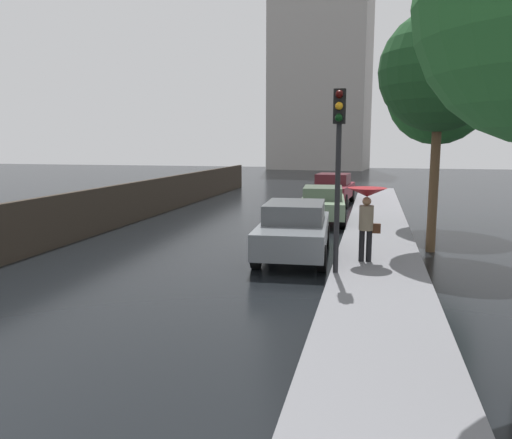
# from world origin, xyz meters

# --- Properties ---
(car_maroon_near_kerb) EXTENTS (2.13, 4.59, 1.54)m
(car_maroon_near_kerb) POSITION_xyz_m (2.87, 21.73, 0.78)
(car_maroon_near_kerb) COLOR maroon
(car_maroon_near_kerb) RESTS_ON ground
(car_green_far_ahead) EXTENTS (2.01, 4.19, 1.41)m
(car_green_far_ahead) POSITION_xyz_m (2.99, 15.62, 0.74)
(car_green_far_ahead) COLOR slate
(car_green_far_ahead) RESTS_ON ground
(car_grey_behind_camera) EXTENTS (2.06, 4.46, 1.49)m
(car_grey_behind_camera) POSITION_xyz_m (2.84, 9.43, 0.77)
(car_grey_behind_camera) COLOR slate
(car_grey_behind_camera) RESTS_ON ground
(pedestrian_with_umbrella_near) EXTENTS (0.96, 0.96, 1.86)m
(pedestrian_with_umbrella_near) POSITION_xyz_m (4.76, 8.73, 1.59)
(pedestrian_with_umbrella_near) COLOR black
(pedestrian_with_umbrella_near) RESTS_ON sidewalk_strip
(traffic_light) EXTENTS (0.26, 0.39, 4.13)m
(traffic_light) POSITION_xyz_m (4.12, 7.46, 3.01)
(traffic_light) COLOR black
(traffic_light) RESTS_ON sidewalk_strip
(street_tree_near) EXTENTS (3.31, 3.31, 6.71)m
(street_tree_near) POSITION_xyz_m (6.57, 10.98, 5.03)
(street_tree_near) COLOR #4C3823
(street_tree_near) RESTS_ON ground
(street_tree_mid) EXTENTS (3.59, 3.59, 6.62)m
(street_tree_mid) POSITION_xyz_m (7.04, 15.27, 4.80)
(street_tree_mid) COLOR #4C3823
(street_tree_mid) RESTS_ON ground
(distant_tower) EXTENTS (11.91, 7.85, 37.32)m
(distant_tower) POSITION_xyz_m (-1.61, 56.06, 15.75)
(distant_tower) COLOR #9E9993
(distant_tower) RESTS_ON ground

